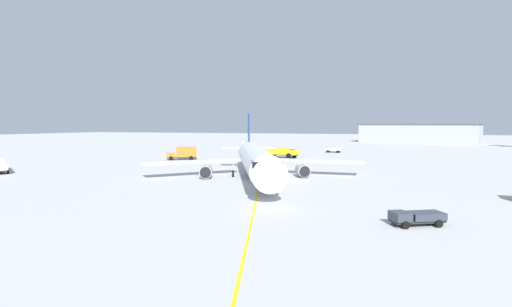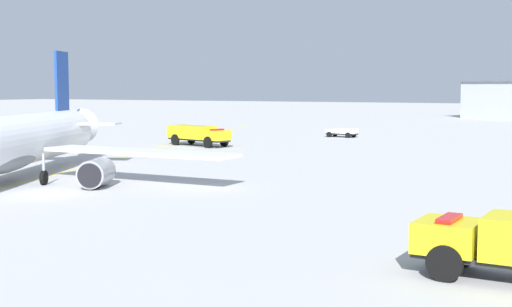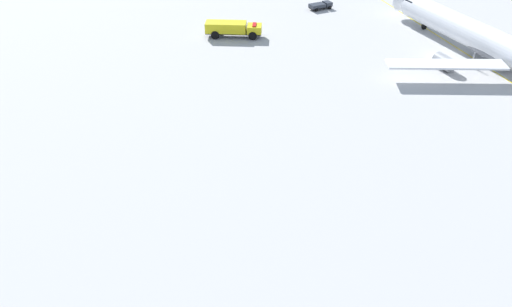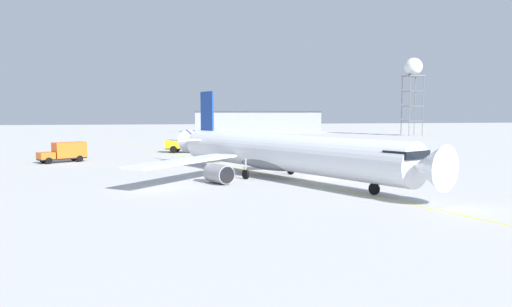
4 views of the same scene
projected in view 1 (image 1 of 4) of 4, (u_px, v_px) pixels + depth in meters
The scene contains 8 objects.
ground_plane at pixel (291, 180), 60.71m from camera, with size 600.00×600.00×0.00m, color #B2B2B2.
airliner_main at pixel (255, 160), 63.16m from camera, with size 33.76×40.44×10.70m.
pushback_tug_truck at pixel (334, 150), 120.20m from camera, with size 4.60×2.52×1.30m.
baggage_truck_truck at pixel (417, 217), 33.46m from camera, with size 4.77×3.71×1.22m.
fire_tender_truck at pixel (280, 152), 101.73m from camera, with size 9.66×5.15×2.50m.
catering_truck_truck at pixel (184, 153), 95.71m from camera, with size 7.27×5.63×3.10m.
terminal_shed at pixel (418, 133), 182.75m from camera, with size 54.76×29.86×9.19m.
taxiway_centreline at pixel (260, 182), 58.81m from camera, with size 56.04×182.69×0.01m.
Camera 1 is at (-14.89, 58.63, 8.56)m, focal length 27.76 mm.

